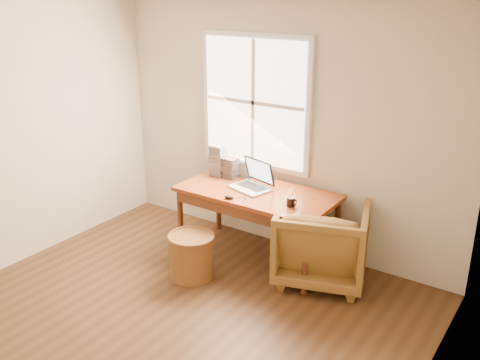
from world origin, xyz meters
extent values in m
cube|color=#4F321B|center=(0.00, 0.00, -0.01)|extent=(4.00, 4.50, 0.02)
cube|color=white|center=(0.00, 0.00, 2.61)|extent=(4.00, 4.50, 0.02)
cube|color=beige|center=(0.00, 2.26, 1.30)|extent=(4.00, 0.02, 2.60)
cube|color=beige|center=(2.01, 0.00, 1.30)|extent=(0.02, 4.50, 2.60)
cube|color=silver|center=(-0.30, 2.22, 1.55)|extent=(1.32, 0.05, 1.42)
cube|color=white|center=(-0.30, 2.19, 1.55)|extent=(1.20, 0.02, 1.30)
cube|color=silver|center=(-0.30, 2.18, 1.55)|extent=(0.04, 0.02, 1.30)
cube|color=silver|center=(-0.30, 2.18, 1.55)|extent=(1.20, 0.02, 0.04)
cube|color=brown|center=(0.00, 1.80, 0.73)|extent=(1.60, 0.80, 0.04)
imported|color=brown|center=(0.74, 1.80, 0.39)|extent=(1.06, 1.08, 0.78)
cylinder|color=brown|center=(-0.32, 1.12, 0.22)|extent=(0.51, 0.51, 0.43)
ellipsoid|color=black|center=(-0.12, 1.48, 0.77)|extent=(0.12, 0.09, 0.03)
cylinder|color=black|center=(0.47, 1.65, 0.80)|extent=(0.11, 0.11, 0.09)
cube|color=silver|center=(-0.60, 2.00, 0.87)|extent=(0.14, 0.13, 0.25)
cube|color=#222226|center=(-0.45, 1.97, 0.86)|extent=(0.15, 0.13, 0.22)
cube|color=#A6A4B2|center=(-0.61, 1.96, 0.92)|extent=(0.16, 0.14, 0.34)
cube|color=silver|center=(-0.33, 2.11, 0.85)|extent=(0.16, 0.14, 0.19)
camera|label=1|loc=(2.67, -2.45, 2.72)|focal=40.00mm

